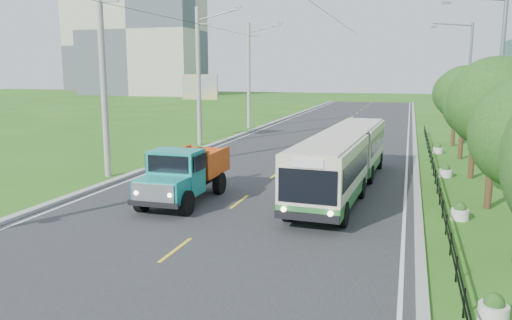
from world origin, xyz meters
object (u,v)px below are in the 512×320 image
at_px(planter_near, 460,212).
at_px(billboard_left, 200,91).
at_px(pole_far, 249,75).
at_px(pole_mid, 199,76).
at_px(planter_far, 438,149).
at_px(planter_front, 494,310).
at_px(bus, 344,156).
at_px(streetlight_mid, 496,82).
at_px(planter_mid, 446,171).
at_px(tree_fourth, 476,108).
at_px(billboard_right, 511,73).
at_px(pole_near, 104,78).
at_px(streetlight_far, 467,78).
at_px(tree_third, 496,108).
at_px(dump_truck, 184,171).
at_px(tree_fifth, 465,97).
at_px(tree_back, 456,96).

xyz_separation_m(planter_near, billboard_left, (-18.10, 18.00, 3.58)).
relative_size(pole_far, planter_near, 14.93).
distance_m(pole_mid, planter_far, 17.56).
bearing_deg(planter_near, planter_front, -90.00).
bearing_deg(pole_far, pole_mid, -90.00).
xyz_separation_m(pole_mid, planter_near, (16.86, -15.00, -4.81)).
bearing_deg(pole_far, bus, -62.70).
xyz_separation_m(streetlight_mid, planter_mid, (-2.04, -0.00, -4.62)).
distance_m(tree_fourth, planter_front, 16.52).
xyz_separation_m(tree_fourth, billboard_right, (2.44, 5.86, 1.76)).
bearing_deg(pole_near, planter_front, -33.12).
relative_size(planter_front, planter_mid, 1.00).
xyz_separation_m(streetlight_far, billboard_right, (1.66, -8.00, 0.44)).
bearing_deg(tree_third, streetlight_far, 87.73).
bearing_deg(pole_near, billboard_left, 94.72).
relative_size(streetlight_far, billboard_left, 1.74).
bearing_deg(bus, planter_mid, 46.33).
height_order(billboard_right, dump_truck, billboard_right).
distance_m(tree_fifth, planter_mid, 7.21).
xyz_separation_m(streetlight_far, planter_far, (-2.04, -6.00, -4.62)).
bearing_deg(billboard_left, bus, -47.34).
height_order(pole_mid, streetlight_far, pole_mid).
height_order(tree_back, planter_mid, tree_back).
xyz_separation_m(planter_mid, bus, (-4.73, -4.50, 1.31)).
distance_m(tree_back, planter_far, 5.48).
distance_m(tree_fifth, planter_near, 14.64).
relative_size(tree_fourth, planter_far, 8.06).
relative_size(tree_fourth, planter_front, 8.06).
distance_m(streetlight_mid, planter_near, 9.46).
relative_size(pole_near, pole_mid, 1.00).
height_order(streetlight_far, planter_far, streetlight_far).
distance_m(tree_third, planter_front, 10.87).
relative_size(tree_fifth, planter_near, 8.66).
height_order(tree_third, dump_truck, tree_third).
xyz_separation_m(pole_mid, tree_fourth, (18.12, -6.86, -1.51)).
relative_size(tree_third, tree_fourth, 1.11).
xyz_separation_m(pole_far, planter_mid, (16.86, -19.00, -4.81)).
bearing_deg(tree_fifth, planter_mid, -101.56).
bearing_deg(pole_far, pole_near, -90.00).
xyz_separation_m(tree_fifth, dump_truck, (-12.08, -14.73, -2.55)).
xyz_separation_m(streetlight_mid, bus, (-6.78, -4.50, -3.30)).
distance_m(streetlight_mid, planter_mid, 5.05).
height_order(pole_mid, planter_near, pole_mid).
xyz_separation_m(billboard_right, bus, (-8.43, -10.50, -3.75)).
relative_size(tree_fourth, bus, 0.39).
height_order(tree_fourth, tree_back, tree_back).
xyz_separation_m(pole_far, streetlight_far, (18.90, -5.00, -0.19)).
bearing_deg(dump_truck, bus, 33.27).
distance_m(streetlight_far, dump_truck, 26.24).
height_order(tree_fourth, planter_far, tree_fourth).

